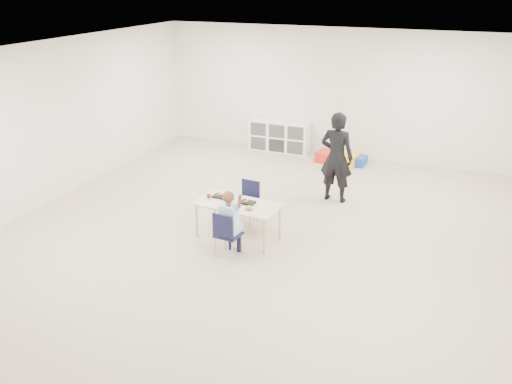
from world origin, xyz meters
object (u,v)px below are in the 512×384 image
at_px(table, 238,221).
at_px(cubby_shelf, 279,136).
at_px(chair_near, 228,234).
at_px(adult, 337,157).
at_px(child, 228,221).

bearing_deg(table, cubby_shelf, 107.52).
height_order(table, cubby_shelf, cubby_shelf).
xyz_separation_m(chair_near, cubby_shelf, (-1.06, 5.03, -0.01)).
height_order(table, chair_near, chair_near).
bearing_deg(chair_near, cubby_shelf, 107.29).
bearing_deg(adult, child, 75.25).
bearing_deg(child, chair_near, -174.64).
bearing_deg(cubby_shelf, table, -77.84).
height_order(chair_near, adult, adult).
distance_m(table, child, 0.62).
xyz_separation_m(child, cubby_shelf, (-1.06, 5.03, -0.21)).
height_order(chair_near, child, child).
bearing_deg(table, chair_near, -74.57).
relative_size(child, adult, 0.69).
distance_m(chair_near, adult, 2.82).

